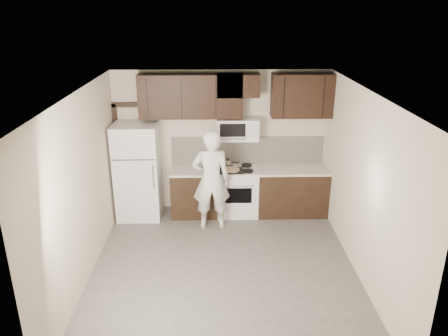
{
  "coord_description": "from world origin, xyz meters",
  "views": [
    {
      "loc": [
        -0.13,
        -5.68,
        3.81
      ],
      "look_at": [
        0.02,
        0.9,
        1.32
      ],
      "focal_mm": 35.0,
      "sensor_mm": 36.0,
      "label": 1
    }
  ],
  "objects_px": {
    "refrigerator": "(138,171)",
    "person": "(211,180)",
    "stove": "(237,191)",
    "microwave": "(238,129)"
  },
  "relations": [
    {
      "from": "stove",
      "to": "person",
      "type": "xyz_separation_m",
      "value": [
        -0.49,
        -0.54,
        0.45
      ]
    },
    {
      "from": "stove",
      "to": "person",
      "type": "relative_size",
      "value": 0.51
    },
    {
      "from": "refrigerator",
      "to": "person",
      "type": "distance_m",
      "value": 1.44
    },
    {
      "from": "stove",
      "to": "microwave",
      "type": "distance_m",
      "value": 1.2
    },
    {
      "from": "stove",
      "to": "refrigerator",
      "type": "distance_m",
      "value": 1.9
    },
    {
      "from": "microwave",
      "to": "person",
      "type": "relative_size",
      "value": 0.42
    },
    {
      "from": "refrigerator",
      "to": "person",
      "type": "bearing_deg",
      "value": -20.06
    },
    {
      "from": "stove",
      "to": "person",
      "type": "height_order",
      "value": "person"
    },
    {
      "from": "microwave",
      "to": "refrigerator",
      "type": "xyz_separation_m",
      "value": [
        -1.85,
        -0.17,
        -0.75
      ]
    },
    {
      "from": "person",
      "to": "microwave",
      "type": "bearing_deg",
      "value": -129.95
    }
  ]
}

